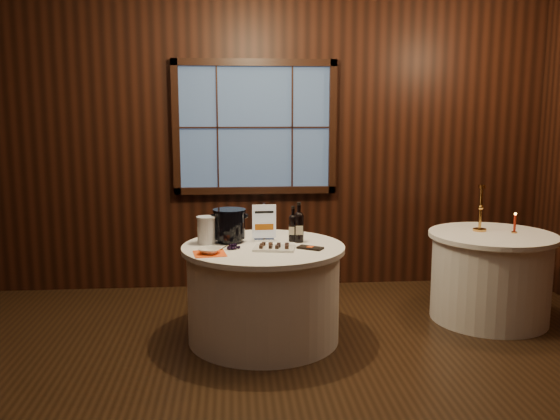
{
  "coord_description": "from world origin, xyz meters",
  "views": [
    {
      "loc": [
        -0.24,
        -3.53,
        1.81
      ],
      "look_at": [
        0.12,
        0.9,
        1.07
      ],
      "focal_mm": 38.0,
      "sensor_mm": 36.0,
      "label": 1
    }
  ],
  "objects": [
    {
      "name": "brass_candlestick",
      "position": [
        1.93,
        1.41,
        0.92
      ],
      "size": [
        0.12,
        0.12,
        0.41
      ],
      "color": "gold",
      "rests_on": "side_table"
    },
    {
      "name": "orange_napkin",
      "position": [
        -0.41,
        0.75,
        0.77
      ],
      "size": [
        0.26,
        0.26,
        0.0
      ],
      "primitive_type": "cube",
      "rotation": [
        0.0,
        0.0,
        0.16
      ],
      "color": "#FA5015",
      "rests_on": "main_table"
    },
    {
      "name": "main_table",
      "position": [
        0.0,
        1.0,
        0.39
      ],
      "size": [
        1.28,
        1.28,
        0.77
      ],
      "color": "white",
      "rests_on": "ground"
    },
    {
      "name": "red_candle",
      "position": [
        2.19,
        1.3,
        0.84
      ],
      "size": [
        0.05,
        0.05,
        0.18
      ],
      "color": "gold",
      "rests_on": "side_table"
    },
    {
      "name": "glass_pitcher",
      "position": [
        -0.44,
        1.1,
        0.88
      ],
      "size": [
        0.2,
        0.15,
        0.22
      ],
      "rotation": [
        0.0,
        0.0,
        0.32
      ],
      "color": "silver",
      "rests_on": "main_table"
    },
    {
      "name": "port_bottle_right",
      "position": [
        0.29,
        1.09,
        0.91
      ],
      "size": [
        0.08,
        0.08,
        0.32
      ],
      "rotation": [
        0.0,
        0.0,
        -0.02
      ],
      "color": "black",
      "rests_on": "main_table"
    },
    {
      "name": "chocolate_box",
      "position": [
        0.35,
        0.85,
        0.78
      ],
      "size": [
        0.21,
        0.18,
        0.02
      ],
      "primitive_type": "cube",
      "rotation": [
        0.0,
        0.0,
        -0.56
      ],
      "color": "black",
      "rests_on": "main_table"
    },
    {
      "name": "ground",
      "position": [
        0.0,
        0.0,
        0.0
      ],
      "size": [
        6.0,
        6.0,
        0.0
      ],
      "primitive_type": "plane",
      "color": "black",
      "rests_on": "ground"
    },
    {
      "name": "port_bottle_left",
      "position": [
        0.25,
        1.13,
        0.9
      ],
      "size": [
        0.07,
        0.08,
        0.29
      ],
      "rotation": [
        0.0,
        0.0,
        -0.3
      ],
      "color": "black",
      "rests_on": "main_table"
    },
    {
      "name": "cracker_bowl",
      "position": [
        -0.41,
        0.75,
        0.79
      ],
      "size": [
        0.2,
        0.2,
        0.04
      ],
      "primitive_type": "imported",
      "rotation": [
        0.0,
        0.0,
        -0.4
      ],
      "color": "white",
      "rests_on": "orange_napkin"
    },
    {
      "name": "side_table",
      "position": [
        2.0,
        1.3,
        0.39
      ],
      "size": [
        1.08,
        1.08,
        0.77
      ],
      "color": "white",
      "rests_on": "ground"
    },
    {
      "name": "back_wall",
      "position": [
        0.0,
        2.48,
        1.54
      ],
      "size": [
        6.0,
        0.1,
        3.0
      ],
      "color": "black",
      "rests_on": "ground"
    },
    {
      "name": "chocolate_plate",
      "position": [
        0.08,
        0.85,
        0.79
      ],
      "size": [
        0.34,
        0.26,
        0.04
      ],
      "rotation": [
        0.0,
        0.0,
        -0.18
      ],
      "color": "white",
      "rests_on": "main_table"
    },
    {
      "name": "sign_stand",
      "position": [
        0.02,
        1.16,
        0.88
      ],
      "size": [
        0.19,
        0.1,
        0.31
      ],
      "rotation": [
        0.0,
        0.0,
        0.04
      ],
      "color": "silver",
      "rests_on": "main_table"
    },
    {
      "name": "ice_bucket",
      "position": [
        -0.26,
        1.14,
        0.91
      ],
      "size": [
        0.26,
        0.26,
        0.27
      ],
      "color": "black",
      "rests_on": "main_table"
    },
    {
      "name": "grape_bunch",
      "position": [
        -0.24,
        0.88,
        0.79
      ],
      "size": [
        0.17,
        0.09,
        0.04
      ],
      "rotation": [
        0.0,
        0.0,
        0.26
      ],
      "color": "black",
      "rests_on": "main_table"
    }
  ]
}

